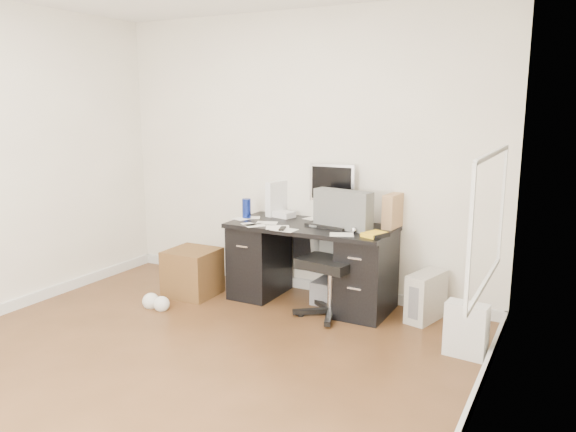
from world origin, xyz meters
name	(u,v)px	position (x,y,z in m)	size (l,w,h in m)	color
ground	(171,367)	(0.00, 0.00, 0.00)	(4.00, 4.00, 0.00)	#492E17
room_shell	(168,131)	(0.03, 0.03, 1.66)	(4.02, 4.02, 2.71)	beige
desk	(311,262)	(0.30, 1.65, 0.40)	(1.50, 0.70, 0.75)	black
loose_papers	(289,223)	(0.10, 1.60, 0.75)	(1.10, 0.60, 0.00)	silver
lcd_monitor	(332,192)	(0.40, 1.90, 1.02)	(0.43, 0.25, 0.55)	#B4B4B8
keyboard	(327,226)	(0.47, 1.62, 0.76)	(0.40, 0.14, 0.02)	black
computer_mouse	(354,230)	(0.77, 1.53, 0.78)	(0.05, 0.05, 0.05)	#B4B4B8
travel_mug	(246,208)	(-0.39, 1.64, 0.84)	(0.08, 0.08, 0.19)	navy
white_binder	(278,198)	(-0.19, 1.91, 0.92)	(0.14, 0.29, 0.34)	white
magazine_file	(393,211)	(0.99, 1.88, 0.90)	(0.13, 0.26, 0.30)	#A67750
pen_cup	(364,212)	(0.74, 1.83, 0.87)	(0.10, 0.10, 0.25)	#502816
yellow_book	(375,235)	(0.97, 1.48, 0.77)	(0.15, 0.20, 0.03)	yellow
paper_remote	(284,229)	(0.18, 1.35, 0.76)	(0.22, 0.17, 0.02)	silver
office_chair	(331,255)	(0.59, 1.46, 0.55)	(0.62, 0.62, 1.09)	#525552
pc_tower	(426,296)	(1.36, 1.74, 0.21)	(0.19, 0.42, 0.42)	#B3AEA2
shopping_bag	(466,330)	(1.80, 1.17, 0.20)	(0.30, 0.21, 0.41)	silver
wicker_basket	(193,272)	(-0.82, 1.32, 0.22)	(0.45, 0.45, 0.45)	#4B2F16
desk_printer	(334,292)	(0.51, 1.73, 0.11)	(0.37, 0.30, 0.22)	slate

